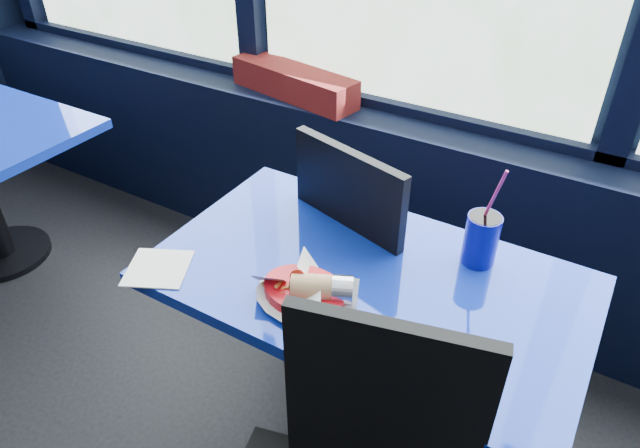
{
  "coord_description": "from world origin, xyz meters",
  "views": [
    {
      "loc": [
        0.81,
        0.89,
        1.79
      ],
      "look_at": [
        0.16,
        1.98,
        0.89
      ],
      "focal_mm": 32.0,
      "sensor_mm": 36.0,
      "label": 1
    }
  ],
  "objects_px": {
    "chair_near_back": "(354,243)",
    "soda_cup": "(481,238)",
    "ketchup_bottle": "(380,206)",
    "food_basket": "(307,291)",
    "planter_box": "(294,82)",
    "near_table": "(364,322)"
  },
  "relations": [
    {
      "from": "near_table",
      "to": "soda_cup",
      "type": "distance_m",
      "value": 0.42
    },
    {
      "from": "ketchup_bottle",
      "to": "chair_near_back",
      "type": "bearing_deg",
      "value": 137.44
    },
    {
      "from": "near_table",
      "to": "soda_cup",
      "type": "height_order",
      "value": "soda_cup"
    },
    {
      "from": "soda_cup",
      "to": "food_basket",
      "type": "bearing_deg",
      "value": -130.2
    },
    {
      "from": "near_table",
      "to": "ketchup_bottle",
      "type": "bearing_deg",
      "value": 107.23
    },
    {
      "from": "planter_box",
      "to": "soda_cup",
      "type": "bearing_deg",
      "value": -20.72
    },
    {
      "from": "chair_near_back",
      "to": "food_basket",
      "type": "xyz_separation_m",
      "value": [
        0.11,
        -0.49,
        0.2
      ]
    },
    {
      "from": "chair_near_back",
      "to": "food_basket",
      "type": "relative_size",
      "value": 4.02
    },
    {
      "from": "chair_near_back",
      "to": "food_basket",
      "type": "distance_m",
      "value": 0.54
    },
    {
      "from": "planter_box",
      "to": "ketchup_bottle",
      "type": "height_order",
      "value": "ketchup_bottle"
    },
    {
      "from": "chair_near_back",
      "to": "ketchup_bottle",
      "type": "height_order",
      "value": "chair_near_back"
    },
    {
      "from": "chair_near_back",
      "to": "ketchup_bottle",
      "type": "relative_size",
      "value": 3.99
    },
    {
      "from": "near_table",
      "to": "chair_near_back",
      "type": "relative_size",
      "value": 1.19
    },
    {
      "from": "food_basket",
      "to": "soda_cup",
      "type": "bearing_deg",
      "value": 49.29
    },
    {
      "from": "chair_near_back",
      "to": "planter_box",
      "type": "relative_size",
      "value": 1.63
    },
    {
      "from": "chair_near_back",
      "to": "soda_cup",
      "type": "relative_size",
      "value": 3.11
    },
    {
      "from": "chair_near_back",
      "to": "soda_cup",
      "type": "xyz_separation_m",
      "value": [
        0.45,
        -0.1,
        0.25
      ]
    },
    {
      "from": "soda_cup",
      "to": "planter_box",
      "type": "bearing_deg",
      "value": 148.44
    },
    {
      "from": "near_table",
      "to": "planter_box",
      "type": "height_order",
      "value": "planter_box"
    },
    {
      "from": "chair_near_back",
      "to": "planter_box",
      "type": "bearing_deg",
      "value": -26.71
    },
    {
      "from": "planter_box",
      "to": "soda_cup",
      "type": "xyz_separation_m",
      "value": [
        1.04,
        -0.64,
        -0.03
      ]
    },
    {
      "from": "planter_box",
      "to": "ketchup_bottle",
      "type": "relative_size",
      "value": 2.45
    }
  ]
}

